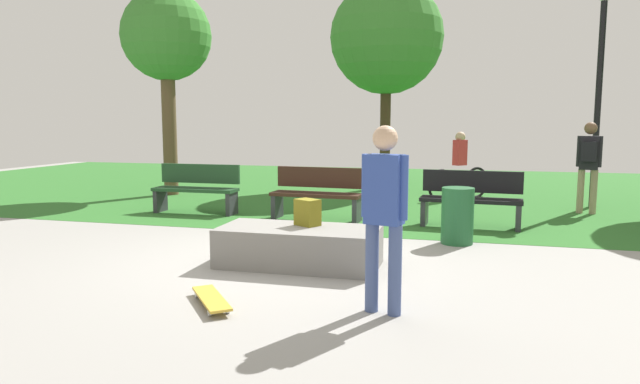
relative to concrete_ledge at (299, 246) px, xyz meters
The scene contains 15 objects.
ground_plane 0.50m from the concrete_ledge, 158.46° to the left, with size 28.00×28.00×0.00m, color gray.
grass_lawn 8.01m from the concrete_ledge, 92.96° to the left, with size 26.60×12.33×0.01m, color #2D6B28.
concrete_ledge is the anchor object (origin of this frame).
backpack_on_ledge 0.42m from the concrete_ledge, 67.81° to the left, with size 0.28×0.20×0.32m, color olive.
skater_performing_trick 1.99m from the concrete_ledge, 49.29° to the right, with size 0.42×0.27×1.67m.
skateboard_by_ledge 1.65m from the concrete_ledge, 103.21° to the right, with size 0.66×0.75×0.08m.
park_bench_far_right 4.39m from the concrete_ledge, 132.76° to the left, with size 1.60×0.47×0.91m.
park_bench_far_left 3.16m from the concrete_ledge, 100.88° to the left, with size 1.63×0.57×0.91m.
park_bench_by_oak 3.66m from the concrete_ledge, 56.83° to the left, with size 1.63×0.58×0.91m.
tree_slender_maple 8.02m from the concrete_ledge, 131.22° to the left, with size 2.05×2.05×4.69m.
tree_young_birch 8.82m from the concrete_ledge, 90.81° to the left, with size 2.84×2.84×5.24m.
lamp_post 7.70m from the concrete_ledge, 53.20° to the left, with size 0.28×0.28×4.29m.
trash_bin 2.49m from the concrete_ledge, 43.48° to the left, with size 0.45×0.45×0.79m, color #1E592D.
pedestrian_with_backpack 6.47m from the concrete_ledge, 50.30° to the left, with size 0.42×0.40×1.70m.
cyclist_on_bicycle 6.70m from the concrete_ledge, 74.58° to the left, with size 1.30×1.35×1.52m.
Camera 1 is at (2.28, -6.34, 1.70)m, focal length 31.06 mm.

